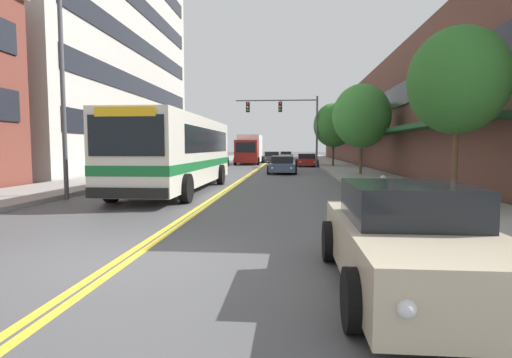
# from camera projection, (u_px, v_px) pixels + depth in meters

# --- Properties ---
(ground_plane) EXTENTS (240.00, 240.00, 0.00)m
(ground_plane) POSITION_uv_depth(u_px,v_px,m) (265.00, 164.00, 43.51)
(ground_plane) COLOR #4C4C4F
(sidewalk_left) EXTENTS (3.88, 106.00, 0.16)m
(sidewalk_left) POSITION_uv_depth(u_px,v_px,m) (198.00, 163.00, 44.14)
(sidewalk_left) COLOR gray
(sidewalk_left) RESTS_ON ground_plane
(sidewalk_right) EXTENTS (3.88, 106.00, 0.16)m
(sidewalk_right) POSITION_uv_depth(u_px,v_px,m) (333.00, 164.00, 42.88)
(sidewalk_right) COLOR gray
(sidewalk_right) RESTS_ON ground_plane
(centre_line) EXTENTS (0.34, 106.00, 0.01)m
(centre_line) POSITION_uv_depth(u_px,v_px,m) (265.00, 164.00, 43.51)
(centre_line) COLOR yellow
(centre_line) RESTS_ON ground_plane
(office_tower_left) EXTENTS (12.08, 26.82, 23.84)m
(office_tower_left) POSITION_uv_depth(u_px,v_px,m) (73.00, 28.00, 33.66)
(office_tower_left) COLOR #BCB7AD
(office_tower_left) RESTS_ON ground_plane
(storefront_row_right) EXTENTS (9.10, 68.00, 8.30)m
(storefront_row_right) POSITION_uv_depth(u_px,v_px,m) (393.00, 126.00, 42.03)
(storefront_row_right) COLOR brown
(storefront_row_right) RESTS_ON ground_plane
(city_bus) EXTENTS (2.92, 11.06, 3.12)m
(city_bus) POSITION_uv_depth(u_px,v_px,m) (179.00, 150.00, 17.26)
(city_bus) COLOR silver
(city_bus) RESTS_ON ground_plane
(car_navy_parked_left_near) EXTENTS (2.15, 4.47, 1.40)m
(car_navy_parked_left_near) POSITION_uv_depth(u_px,v_px,m) (216.00, 160.00, 38.64)
(car_navy_parked_left_near) COLOR #19234C
(car_navy_parked_left_near) RESTS_ON ground_plane
(car_charcoal_parked_left_mid) EXTENTS (2.00, 4.87, 1.28)m
(car_charcoal_parked_left_mid) POSITION_uv_depth(u_px,v_px,m) (202.00, 163.00, 32.15)
(car_charcoal_parked_left_mid) COLOR #232328
(car_charcoal_parked_left_mid) RESTS_ON ground_plane
(car_champagne_parked_right_foreground) EXTENTS (2.02, 4.25, 1.40)m
(car_champagne_parked_right_foreground) POSITION_uv_depth(u_px,v_px,m) (408.00, 241.00, 5.27)
(car_champagne_parked_right_foreground) COLOR beige
(car_champagne_parked_right_foreground) RESTS_ON ground_plane
(car_red_parked_right_mid) EXTENTS (2.17, 4.16, 1.25)m
(car_red_parked_right_mid) POSITION_uv_depth(u_px,v_px,m) (307.00, 160.00, 39.55)
(car_red_parked_right_mid) COLOR maroon
(car_red_parked_right_mid) RESTS_ON ground_plane
(car_slate_blue_moving_lead) EXTENTS (2.07, 4.72, 1.24)m
(car_slate_blue_moving_lead) POSITION_uv_depth(u_px,v_px,m) (282.00, 165.00, 29.08)
(car_slate_blue_moving_lead) COLOR #475675
(car_slate_blue_moving_lead) RESTS_ON ground_plane
(car_dark_grey_moving_second) EXTENTS (2.21, 4.37, 1.33)m
(car_dark_grey_moving_second) POSITION_uv_depth(u_px,v_px,m) (272.00, 157.00, 49.42)
(car_dark_grey_moving_second) COLOR #38383D
(car_dark_grey_moving_second) RESTS_ON ground_plane
(car_beige_moving_third) EXTENTS (2.21, 4.93, 1.18)m
(car_beige_moving_third) POSITION_uv_depth(u_px,v_px,m) (286.00, 155.00, 63.95)
(car_beige_moving_third) COLOR #BCAD89
(car_beige_moving_third) RESTS_ON ground_plane
(box_truck) EXTENTS (2.71, 7.66, 3.25)m
(box_truck) POSITION_uv_depth(u_px,v_px,m) (249.00, 149.00, 44.79)
(box_truck) COLOR maroon
(box_truck) RESTS_ON ground_plane
(traffic_signal_mast) EXTENTS (7.54, 0.38, 6.50)m
(traffic_signal_mast) POSITION_uv_depth(u_px,v_px,m) (289.00, 116.00, 36.44)
(traffic_signal_mast) COLOR #47474C
(traffic_signal_mast) RESTS_ON ground_plane
(street_lamp_left_near) EXTENTS (1.83, 0.28, 8.72)m
(street_lamp_left_near) POSITION_uv_depth(u_px,v_px,m) (67.00, 57.00, 14.04)
(street_lamp_left_near) COLOR #47474C
(street_lamp_left_near) RESTS_ON ground_plane
(street_tree_right_near) EXTENTS (2.81, 2.81, 5.20)m
(street_tree_right_near) POSITION_uv_depth(u_px,v_px,m) (458.00, 81.00, 11.56)
(street_tree_right_near) COLOR brown
(street_tree_right_near) RESTS_ON sidewalk_right
(street_tree_right_mid) EXTENTS (3.65, 3.65, 5.72)m
(street_tree_right_mid) POSITION_uv_depth(u_px,v_px,m) (361.00, 116.00, 25.30)
(street_tree_right_mid) COLOR brown
(street_tree_right_mid) RESTS_ON sidewalk_right
(street_tree_right_far) EXTENTS (3.70, 3.70, 5.81)m
(street_tree_right_far) POSITION_uv_depth(u_px,v_px,m) (334.00, 125.00, 37.08)
(street_tree_right_far) COLOR brown
(street_tree_right_far) RESTS_ON sidewalk_right
(fire_hydrant) EXTENTS (0.30, 0.22, 0.77)m
(fire_hydrant) POSITION_uv_depth(u_px,v_px,m) (383.00, 186.00, 13.70)
(fire_hydrant) COLOR #B7B7BC
(fire_hydrant) RESTS_ON sidewalk_right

